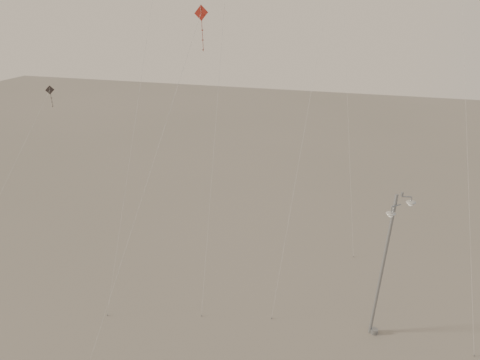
# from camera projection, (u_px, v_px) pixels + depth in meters

# --- Properties ---
(street_lamp) EXTENTS (1.58, 1.02, 9.13)m
(street_lamp) POSITION_uv_depth(u_px,v_px,m) (385.00, 263.00, 25.80)
(street_lamp) COLOR gray
(street_lamp) RESTS_ON ground
(kite_3) EXTENTS (4.52, 8.20, 18.21)m
(kite_3) POSITION_uv_depth(u_px,v_px,m) (176.00, 95.00, 22.70)
(kite_3) COLOR maroon
(kite_3) RESTS_ON ground
(kite_6) EXTENTS (2.14, 10.92, 12.36)m
(kite_6) POSITION_uv_depth(u_px,v_px,m) (31.00, 130.00, 34.14)
(kite_6) COLOR #292322
(kite_6) RESTS_ON ground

